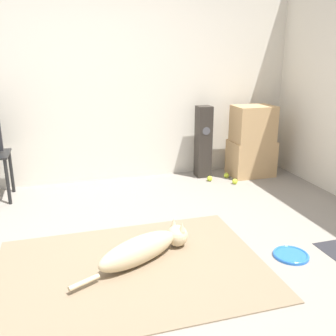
{
  "coord_description": "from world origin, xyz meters",
  "views": [
    {
      "loc": [
        -0.35,
        -2.47,
        1.55
      ],
      "look_at": [
        0.64,
        0.92,
        0.45
      ],
      "focal_mm": 40.0,
      "sensor_mm": 36.0,
      "label": 1
    }
  ],
  "objects": [
    {
      "name": "floor_speaker",
      "position": [
        1.38,
        1.85,
        0.46
      ],
      "size": [
        0.18,
        0.18,
        0.91
      ],
      "color": "#2D2823",
      "rests_on": "ground_plane"
    },
    {
      "name": "tennis_ball_loose_on_carpet",
      "position": [
        1.39,
        1.64,
        0.03
      ],
      "size": [
        0.07,
        0.07,
        0.07
      ],
      "color": "#C6E033",
      "rests_on": "ground_plane"
    },
    {
      "name": "wall_back",
      "position": [
        0.0,
        2.1,
        1.27
      ],
      "size": [
        8.0,
        0.06,
        2.55
      ],
      "color": "silver",
      "rests_on": "ground_plane"
    },
    {
      "name": "frisbee",
      "position": [
        1.32,
        -0.23,
        0.01
      ],
      "size": [
        0.28,
        0.28,
        0.03
      ],
      "color": "blue",
      "rests_on": "ground_plane"
    },
    {
      "name": "area_rug",
      "position": [
        0.08,
        -0.06,
        0.01
      ],
      "size": [
        1.97,
        1.4,
        0.01
      ],
      "color": "#847056",
      "rests_on": "ground_plane"
    },
    {
      "name": "cardboard_box_lower",
      "position": [
        2.0,
        1.72,
        0.23
      ],
      "size": [
        0.55,
        0.39,
        0.46
      ],
      "color": "tan",
      "rests_on": "ground_plane"
    },
    {
      "name": "ground_plane",
      "position": [
        0.0,
        0.0,
        0.0
      ],
      "size": [
        12.0,
        12.0,
        0.0
      ],
      "primitive_type": "plane",
      "color": "gray"
    },
    {
      "name": "cardboard_box_upper",
      "position": [
        1.99,
        1.7,
        0.68
      ],
      "size": [
        0.5,
        0.36,
        0.45
      ],
      "color": "tan",
      "rests_on": "cardboard_box_lower"
    },
    {
      "name": "tennis_ball_near_speaker",
      "position": [
        1.65,
        1.45,
        0.03
      ],
      "size": [
        0.07,
        0.07,
        0.07
      ],
      "color": "#C6E033",
      "rests_on": "ground_plane"
    },
    {
      "name": "dog",
      "position": [
        0.2,
        0.02,
        0.12
      ],
      "size": [
        0.98,
        0.54,
        0.23
      ],
      "color": "beige",
      "rests_on": "area_rug"
    },
    {
      "name": "tennis_ball_by_boxes",
      "position": [
        1.65,
        1.7,
        0.03
      ],
      "size": [
        0.07,
        0.07,
        0.07
      ],
      "color": "#C6E033",
      "rests_on": "ground_plane"
    }
  ]
}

